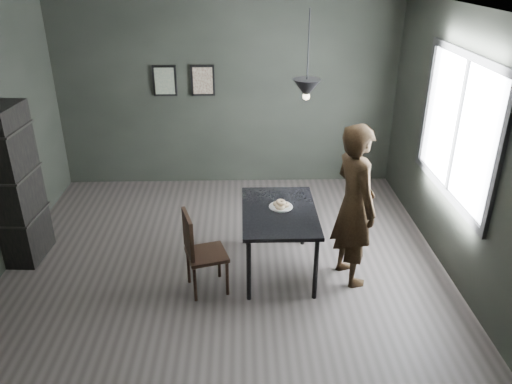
{
  "coord_description": "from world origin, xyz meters",
  "views": [
    {
      "loc": [
        0.21,
        -4.76,
        3.23
      ],
      "look_at": [
        0.35,
        0.05,
        0.95
      ],
      "focal_mm": 35.0,
      "sensor_mm": 36.0,
      "label": 1
    }
  ],
  "objects_px": {
    "cafe_table": "(279,217)",
    "shelf_unit": "(16,186)",
    "woman": "(354,205)",
    "wood_chair": "(198,248)",
    "white_plate": "(281,207)",
    "pendant_lamp": "(307,88)"
  },
  "relations": [
    {
      "from": "cafe_table",
      "to": "shelf_unit",
      "type": "xyz_separation_m",
      "value": [
        -2.92,
        0.37,
        0.24
      ]
    },
    {
      "from": "woman",
      "to": "wood_chair",
      "type": "height_order",
      "value": "woman"
    },
    {
      "from": "wood_chair",
      "to": "shelf_unit",
      "type": "bearing_deg",
      "value": 143.89
    },
    {
      "from": "white_plate",
      "to": "woman",
      "type": "relative_size",
      "value": 0.13
    },
    {
      "from": "wood_chair",
      "to": "pendant_lamp",
      "type": "distance_m",
      "value": 1.94
    },
    {
      "from": "cafe_table",
      "to": "wood_chair",
      "type": "relative_size",
      "value": 1.31
    },
    {
      "from": "shelf_unit",
      "to": "wood_chair",
      "type": "bearing_deg",
      "value": -16.24
    },
    {
      "from": "woman",
      "to": "wood_chair",
      "type": "xyz_separation_m",
      "value": [
        -1.62,
        -0.2,
        -0.36
      ]
    },
    {
      "from": "wood_chair",
      "to": "pendant_lamp",
      "type": "relative_size",
      "value": 1.06
    },
    {
      "from": "cafe_table",
      "to": "pendant_lamp",
      "type": "height_order",
      "value": "pendant_lamp"
    },
    {
      "from": "wood_chair",
      "to": "pendant_lamp",
      "type": "bearing_deg",
      "value": 6.3
    },
    {
      "from": "wood_chair",
      "to": "shelf_unit",
      "type": "xyz_separation_m",
      "value": [
        -2.07,
        0.73,
        0.39
      ]
    },
    {
      "from": "wood_chair",
      "to": "shelf_unit",
      "type": "relative_size",
      "value": 0.5
    },
    {
      "from": "shelf_unit",
      "to": "pendant_lamp",
      "type": "bearing_deg",
      "value": -1.53
    },
    {
      "from": "pendant_lamp",
      "to": "white_plate",
      "type": "bearing_deg",
      "value": -170.78
    },
    {
      "from": "white_plate",
      "to": "wood_chair",
      "type": "distance_m",
      "value": 1.0
    },
    {
      "from": "pendant_lamp",
      "to": "cafe_table",
      "type": "bearing_deg",
      "value": -158.2
    },
    {
      "from": "pendant_lamp",
      "to": "woman",
      "type": "bearing_deg",
      "value": -27.04
    },
    {
      "from": "shelf_unit",
      "to": "pendant_lamp",
      "type": "distance_m",
      "value": 3.38
    },
    {
      "from": "white_plate",
      "to": "wood_chair",
      "type": "height_order",
      "value": "wood_chair"
    },
    {
      "from": "woman",
      "to": "pendant_lamp",
      "type": "distance_m",
      "value": 1.3
    },
    {
      "from": "woman",
      "to": "shelf_unit",
      "type": "xyz_separation_m",
      "value": [
        -3.69,
        0.53,
        0.03
      ]
    }
  ]
}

